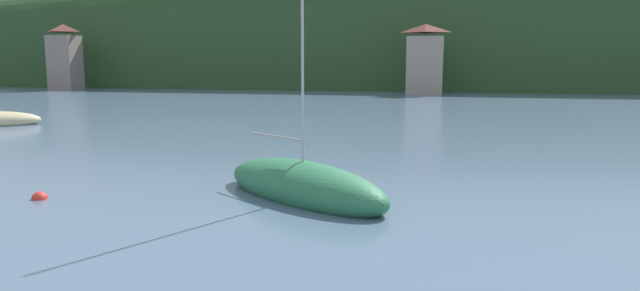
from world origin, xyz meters
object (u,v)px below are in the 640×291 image
(shore_building_west, at_px, (65,58))
(sailboat_mid_7, at_px, (303,186))
(mooring_buoy_near, at_px, (40,199))
(shore_building_westcentral, at_px, (425,60))

(shore_building_west, bearing_deg, sailboat_mid_7, -47.90)
(shore_building_west, xyz_separation_m, mooring_buoy_near, (49.05, -66.37, -5.20))
(mooring_buoy_near, bearing_deg, shore_building_west, 126.47)
(shore_building_west, relative_size, sailboat_mid_7, 0.99)
(shore_building_west, height_order, shore_building_westcentral, shore_building_west)
(sailboat_mid_7, bearing_deg, shore_building_west, 166.85)
(shore_building_west, relative_size, mooring_buoy_near, 20.15)
(shore_building_west, xyz_separation_m, shore_building_westcentral, (58.38, -0.12, -0.41))
(shore_building_west, height_order, sailboat_mid_7, shore_building_west)
(sailboat_mid_7, bearing_deg, mooring_buoy_near, -130.50)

